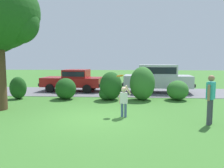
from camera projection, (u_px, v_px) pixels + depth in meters
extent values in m
plane|color=#3D752D|center=(93.00, 118.00, 8.82)|extent=(80.00, 80.00, 0.00)
cube|color=slate|center=(108.00, 92.00, 15.76)|extent=(28.00, 4.40, 0.02)
ellipsoid|color=#1E511C|center=(18.00, 23.00, 9.78)|extent=(1.82, 1.82, 1.82)
ellipsoid|color=#1E511C|center=(18.00, 88.00, 13.02)|extent=(0.97, 0.80, 1.28)
ellipsoid|color=#1E511C|center=(66.00, 89.00, 12.91)|extent=(1.19, 1.19, 1.22)
ellipsoid|color=#1E511C|center=(64.00, 91.00, 13.15)|extent=(0.93, 0.93, 0.83)
ellipsoid|color=#1E511C|center=(111.00, 86.00, 12.71)|extent=(1.26, 1.39, 1.58)
ellipsoid|color=#1E511C|center=(106.00, 94.00, 12.69)|extent=(0.81, 0.81, 0.73)
ellipsoid|color=#33702B|center=(142.00, 83.00, 12.67)|extent=(1.41, 1.50, 1.87)
ellipsoid|color=#33702B|center=(178.00, 90.00, 12.68)|extent=(1.20, 1.29, 1.11)
cube|color=maroon|center=(72.00, 82.00, 16.17)|extent=(4.31, 2.10, 0.64)
cube|color=maroon|center=(76.00, 73.00, 16.06)|extent=(1.78, 1.72, 0.56)
cube|color=black|center=(76.00, 73.00, 16.06)|extent=(1.64, 1.73, 0.34)
cylinder|color=black|center=(50.00, 88.00, 15.46)|extent=(0.61, 0.26, 0.60)
cylinder|color=black|center=(60.00, 85.00, 17.31)|extent=(0.61, 0.26, 0.60)
cylinder|color=black|center=(87.00, 89.00, 15.11)|extent=(0.61, 0.26, 0.60)
cylinder|color=black|center=(93.00, 86.00, 16.96)|extent=(0.61, 0.26, 0.60)
cube|color=black|center=(44.00, 84.00, 16.47)|extent=(0.23, 1.75, 0.20)
cube|color=black|center=(102.00, 84.00, 15.90)|extent=(0.23, 1.75, 0.20)
cube|color=silver|center=(157.00, 81.00, 15.41)|extent=(4.62, 2.15, 0.80)
cube|color=silver|center=(158.00, 70.00, 15.33)|extent=(2.58, 1.79, 0.72)
cube|color=black|center=(158.00, 70.00, 15.33)|extent=(2.39, 1.79, 0.43)
cylinder|color=black|center=(136.00, 89.00, 14.73)|extent=(0.69, 0.27, 0.68)
cylinder|color=black|center=(137.00, 86.00, 16.58)|extent=(0.69, 0.27, 0.68)
cylinder|color=black|center=(180.00, 90.00, 14.34)|extent=(0.69, 0.27, 0.68)
cylinder|color=black|center=(176.00, 86.00, 16.19)|extent=(0.69, 0.27, 0.68)
cube|color=black|center=(124.00, 84.00, 15.75)|extent=(0.24, 1.75, 0.20)
cube|color=black|center=(192.00, 85.00, 15.11)|extent=(0.24, 1.75, 0.20)
cylinder|color=#4C608C|center=(122.00, 110.00, 8.93)|extent=(0.10, 0.10, 0.55)
cylinder|color=#4C608C|center=(125.00, 110.00, 8.88)|extent=(0.10, 0.10, 0.55)
cube|color=white|center=(124.00, 98.00, 8.86)|extent=(0.29, 0.23, 0.44)
sphere|color=beige|center=(124.00, 89.00, 8.82)|extent=(0.20, 0.20, 0.20)
cylinder|color=beige|center=(128.00, 90.00, 8.81)|extent=(0.24, 0.21, 0.39)
cylinder|color=beige|center=(120.00, 99.00, 8.92)|extent=(0.07, 0.07, 0.36)
cylinder|color=orange|center=(120.00, 76.00, 9.25)|extent=(0.29, 0.28, 0.14)
cylinder|color=yellow|center=(120.00, 76.00, 9.24)|extent=(0.16, 0.16, 0.09)
cylinder|color=#3F3F4C|center=(209.00, 112.00, 7.82)|extent=(0.14, 0.14, 0.90)
cylinder|color=#3F3F4C|center=(211.00, 111.00, 7.98)|extent=(0.14, 0.14, 0.90)
cube|color=#33B2B2|center=(211.00, 91.00, 7.82)|extent=(0.39, 0.42, 0.60)
sphere|color=#A37556|center=(211.00, 78.00, 7.77)|extent=(0.22, 0.22, 0.22)
cylinder|color=#A37556|center=(209.00, 93.00, 7.66)|extent=(0.09, 0.09, 0.55)
cylinder|color=#A37556|center=(213.00, 91.00, 7.99)|extent=(0.09, 0.09, 0.55)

